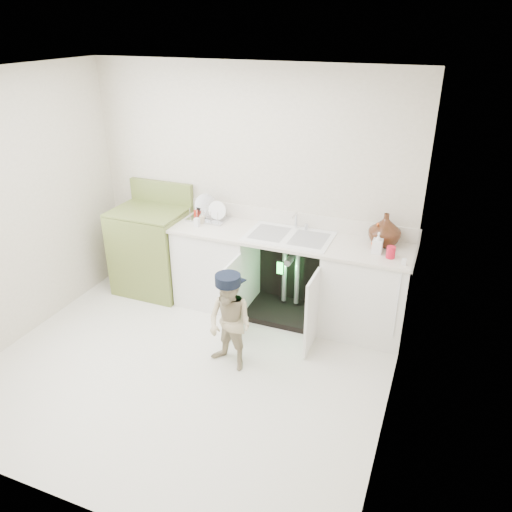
% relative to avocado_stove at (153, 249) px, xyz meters
% --- Properties ---
extents(ground, '(3.50, 3.50, 0.00)m').
position_rel_avocado_stove_xyz_m(ground, '(1.05, -1.18, -0.50)').
color(ground, beige).
rests_on(ground, ground).
extents(room_shell, '(6.00, 5.50, 1.26)m').
position_rel_avocado_stove_xyz_m(room_shell, '(1.05, -1.18, 0.75)').
color(room_shell, beige).
rests_on(room_shell, ground).
extents(counter_run, '(2.44, 1.02, 1.22)m').
position_rel_avocado_stove_xyz_m(counter_run, '(1.63, 0.03, -0.03)').
color(counter_run, silver).
rests_on(counter_run, ground).
extents(avocado_stove, '(0.78, 0.65, 1.21)m').
position_rel_avocado_stove_xyz_m(avocado_stove, '(0.00, 0.00, 0.00)').
color(avocado_stove, olive).
rests_on(avocado_stove, ground).
extents(repair_worker, '(0.52, 0.90, 0.91)m').
position_rel_avocado_stove_xyz_m(repair_worker, '(1.41, -0.99, -0.04)').
color(repair_worker, tan).
rests_on(repair_worker, ground).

